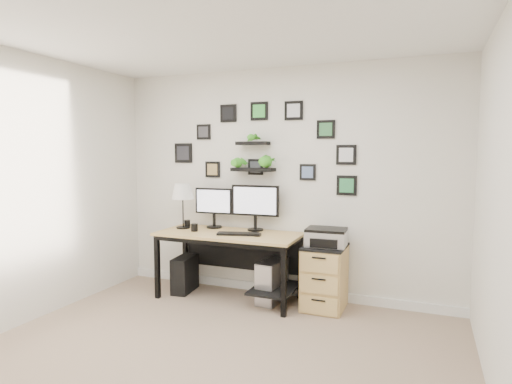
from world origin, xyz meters
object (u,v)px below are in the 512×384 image
at_px(monitor_left, 214,205).
at_px(pc_tower_grey, 272,281).
at_px(pc_tower_black, 185,274).
at_px(monitor_right, 255,204).
at_px(table_lamp, 183,193).
at_px(printer, 326,237).
at_px(file_cabinet, 324,277).
at_px(desk, 233,243).
at_px(mug, 194,227).

relative_size(monitor_left, pc_tower_grey, 0.99).
bearing_deg(pc_tower_grey, monitor_left, 169.91).
relative_size(pc_tower_black, pc_tower_grey, 0.86).
xyz_separation_m(monitor_right, table_lamp, (-0.85, -0.17, 0.11)).
height_order(monitor_left, printer, monitor_left).
height_order(monitor_right, printer, monitor_right).
relative_size(monitor_right, pc_tower_black, 1.36).
bearing_deg(file_cabinet, monitor_left, 175.03).
relative_size(monitor_left, pc_tower_black, 1.14).
bearing_deg(pc_tower_grey, monitor_right, 148.87).
bearing_deg(pc_tower_black, desk, -5.40).
distance_m(table_lamp, file_cabinet, 1.90).
distance_m(pc_tower_black, file_cabinet, 1.67).
bearing_deg(pc_tower_black, printer, -4.33).
xyz_separation_m(monitor_right, pc_tower_grey, (0.26, -0.16, -0.83)).
xyz_separation_m(pc_tower_grey, printer, (0.60, 0.02, 0.53)).
bearing_deg(file_cabinet, table_lamp, -178.91).
relative_size(table_lamp, mug, 6.04).
relative_size(monitor_right, table_lamp, 1.07).
bearing_deg(table_lamp, pc_tower_grey, 0.60).
relative_size(table_lamp, file_cabinet, 0.79).
bearing_deg(mug, printer, 5.98).
distance_m(monitor_left, mug, 0.38).
height_order(pc_tower_grey, printer, printer).
relative_size(table_lamp, pc_tower_black, 1.27).
distance_m(monitor_left, pc_tower_grey, 1.13).
distance_m(monitor_left, table_lamp, 0.39).
bearing_deg(printer, monitor_right, 170.67).
distance_m(monitor_right, pc_tower_grey, 0.89).
distance_m(desk, printer, 1.06).
bearing_deg(table_lamp, monitor_left, 24.53).
bearing_deg(pc_tower_grey, printer, 1.77).
bearing_deg(monitor_right, pc_tower_black, -165.46).
xyz_separation_m(monitor_left, file_cabinet, (1.37, -0.12, -0.69)).
xyz_separation_m(table_lamp, file_cabinet, (1.70, 0.03, -0.84)).
relative_size(desk, pc_tower_grey, 3.32).
xyz_separation_m(monitor_right, pc_tower_black, (-0.82, -0.21, -0.85)).
bearing_deg(table_lamp, file_cabinet, 1.09).
distance_m(desk, monitor_left, 0.55).
height_order(desk, monitor_right, monitor_right).
bearing_deg(file_cabinet, pc_tower_black, -177.49).
xyz_separation_m(mug, printer, (1.49, 0.16, -0.03)).
height_order(monitor_right, pc_tower_grey, monitor_right).
bearing_deg(desk, pc_tower_black, -178.65).
distance_m(table_lamp, pc_tower_black, 0.97).
height_order(monitor_left, mug, monitor_left).
distance_m(pc_tower_grey, file_cabinet, 0.59).
bearing_deg(desk, file_cabinet, 3.21).
relative_size(mug, pc_tower_black, 0.21).
relative_size(file_cabinet, printer, 1.58).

